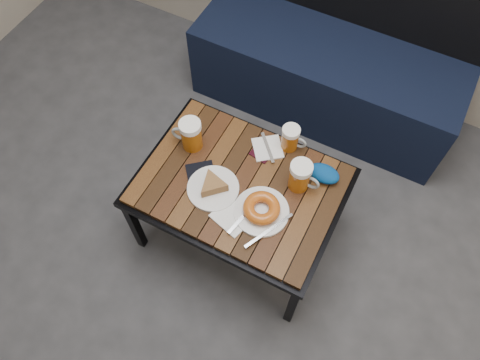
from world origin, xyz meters
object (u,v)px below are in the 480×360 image
at_px(cafe_table, 240,189).
at_px(beer_mug_left, 191,134).
at_px(bench, 328,69).
at_px(knit_pouch, 324,174).
at_px(passport_burgundy, 265,150).
at_px(plate_pie, 213,186).
at_px(beer_mug_centre, 291,138).
at_px(passport_navy, 200,171).
at_px(beer_mug_right, 301,176).
at_px(plate_bagel, 261,210).

distance_m(cafe_table, beer_mug_left, 0.31).
relative_size(bench, knit_pouch, 10.53).
relative_size(bench, passport_burgundy, 11.95).
height_order(plate_pie, passport_burgundy, plate_pie).
distance_m(cafe_table, knit_pouch, 0.35).
relative_size(beer_mug_left, beer_mug_centre, 1.22).
xyz_separation_m(bench, beer_mug_left, (-0.31, -0.87, 0.27)).
bearing_deg(beer_mug_centre, passport_navy, -139.20).
bearing_deg(beer_mug_right, plate_pie, -148.32).
xyz_separation_m(beer_mug_centre, passport_burgundy, (-0.09, -0.07, -0.06)).
bearing_deg(passport_burgundy, plate_bagel, -56.72).
bearing_deg(plate_bagel, passport_navy, 169.96).
bearing_deg(beer_mug_centre, beer_mug_left, -158.64).
height_order(plate_pie, passport_navy, plate_pie).
relative_size(beer_mug_right, plate_pie, 0.68).
bearing_deg(beer_mug_centre, plate_pie, -124.13).
distance_m(plate_bagel, passport_navy, 0.32).
distance_m(plate_pie, passport_navy, 0.11).
bearing_deg(beer_mug_centre, cafe_table, -116.57).
bearing_deg(plate_pie, beer_mug_centre, 60.66).
height_order(passport_navy, knit_pouch, knit_pouch).
relative_size(passport_burgundy, knit_pouch, 0.88).
relative_size(plate_bagel, passport_navy, 2.45).
height_order(plate_bagel, knit_pouch, plate_bagel).
bearing_deg(bench, plate_pie, -97.01).
distance_m(plate_bagel, knit_pouch, 0.30).
bearing_deg(beer_mug_centre, bench, 90.53).
xyz_separation_m(plate_bagel, knit_pouch, (0.15, 0.26, 0.00)).
xyz_separation_m(plate_bagel, passport_burgundy, (-0.12, 0.27, -0.02)).
height_order(beer_mug_centre, passport_burgundy, beer_mug_centre).
xyz_separation_m(bench, passport_burgundy, (-0.02, -0.75, 0.20)).
xyz_separation_m(beer_mug_centre, knit_pouch, (0.19, -0.08, -0.03)).
xyz_separation_m(cafe_table, beer_mug_left, (-0.27, 0.08, 0.12)).
relative_size(cafe_table, beer_mug_left, 5.65).
bearing_deg(knit_pouch, beer_mug_left, -169.09).
height_order(cafe_table, knit_pouch, knit_pouch).
distance_m(bench, beer_mug_right, 0.90).
relative_size(cafe_table, beer_mug_right, 5.83).
height_order(cafe_table, beer_mug_centre, beer_mug_centre).
bearing_deg(bench, passport_burgundy, -91.74).
bearing_deg(plate_pie, knit_pouch, 34.68).
distance_m(plate_pie, passport_burgundy, 0.29).
bearing_deg(passport_navy, knit_pouch, 74.27).
xyz_separation_m(plate_pie, plate_bagel, (0.22, -0.00, 0.00)).
bearing_deg(beer_mug_centre, passport_burgundy, -147.16).
relative_size(plate_pie, passport_burgundy, 1.81).
xyz_separation_m(bench, cafe_table, (-0.04, -0.94, 0.16)).
bearing_deg(bench, cafe_table, -92.47).
height_order(plate_pie, knit_pouch, plate_pie).
distance_m(beer_mug_left, plate_bagel, 0.44).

